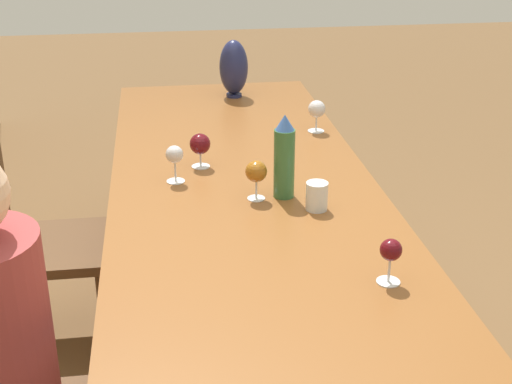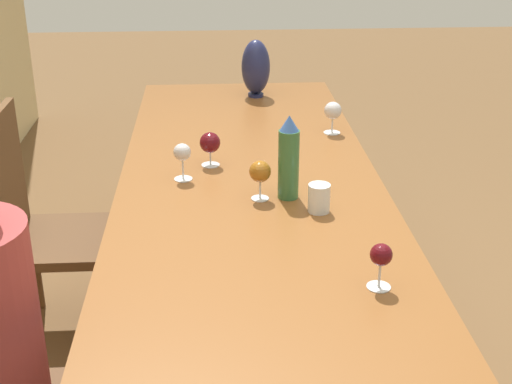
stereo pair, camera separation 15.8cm
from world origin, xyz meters
TOP-DOWN VIEW (x-y plane):
  - dining_table at (0.00, 0.00)m, footprint 3.12×0.95m
  - water_bottle at (0.08, -0.12)m, footprint 0.07×0.07m
  - water_tumbler at (-0.04, -0.21)m, footprint 0.07×0.07m
  - vase at (1.32, -0.09)m, footprint 0.14×0.14m
  - wine_glass_0 at (0.26, 0.24)m, footprint 0.07×0.07m
  - wine_glass_1 at (0.07, -0.02)m, footprint 0.07×0.07m
  - wine_glass_3 at (-0.52, -0.30)m, footprint 0.07×0.07m
  - wine_glass_4 at (0.74, -0.38)m, footprint 0.07×0.07m
  - wine_glass_5 at (0.39, 0.14)m, footprint 0.08×0.08m
  - chair_far at (0.48, 0.82)m, footprint 0.44×0.44m

SIDE VIEW (x-z plane):
  - chair_far at x=0.48m, z-range 0.02..1.00m
  - dining_table at x=0.00m, z-range 0.33..1.11m
  - water_tumbler at x=-0.04m, z-range 0.78..0.87m
  - wine_glass_5 at x=0.39m, z-range 0.80..0.93m
  - wine_glass_3 at x=-0.52m, z-range 0.81..0.94m
  - wine_glass_4 at x=0.74m, z-range 0.81..0.94m
  - wine_glass_1 at x=0.07m, z-range 0.81..0.95m
  - wine_glass_0 at x=0.26m, z-range 0.81..0.95m
  - water_bottle at x=0.08m, z-range 0.77..1.07m
  - vase at x=1.32m, z-range 0.78..1.07m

